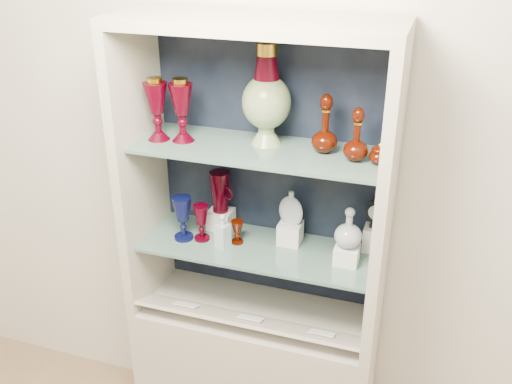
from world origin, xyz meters
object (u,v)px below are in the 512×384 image
(ruby_goblet_tall, at_px, (201,223))
(ruby_goblet_small, at_px, (237,232))
(pedestal_lamp_right, at_px, (157,109))
(clear_round_decanter, at_px, (349,229))
(lidded_bowl, at_px, (379,153))
(cameo_medallion, at_px, (376,214))
(cobalt_goblet, at_px, (183,218))
(ruby_decanter_a, at_px, (326,120))
(clear_square_bottle, at_px, (223,230))
(pedestal_lamp_left, at_px, (182,110))
(ruby_decanter_b, at_px, (357,133))
(enamel_urn, at_px, (266,95))
(flat_flask, at_px, (291,207))
(ruby_pitcher, at_px, (220,192))

(ruby_goblet_tall, relative_size, ruby_goblet_small, 1.55)
(pedestal_lamp_right, bearing_deg, clear_round_decanter, 1.64)
(lidded_bowl, height_order, cameo_medallion, lidded_bowl)
(cobalt_goblet, xyz_separation_m, ruby_goblet_small, (0.22, 0.03, -0.04))
(ruby_decanter_a, distance_m, ruby_goblet_tall, 0.66)
(cobalt_goblet, height_order, ruby_goblet_tall, cobalt_goblet)
(clear_square_bottle, bearing_deg, pedestal_lamp_right, 177.37)
(pedestal_lamp_left, height_order, ruby_decanter_b, pedestal_lamp_left)
(lidded_bowl, relative_size, cameo_medallion, 0.67)
(cobalt_goblet, bearing_deg, ruby_decanter_a, 7.31)
(lidded_bowl, bearing_deg, enamel_urn, 170.73)
(ruby_goblet_small, height_order, cameo_medallion, cameo_medallion)
(ruby_decanter_b, distance_m, flat_flask, 0.44)
(lidded_bowl, bearing_deg, cobalt_goblet, -178.39)
(ruby_goblet_small, bearing_deg, lidded_bowl, -1.49)
(cobalt_goblet, height_order, ruby_pitcher, ruby_pitcher)
(ruby_pitcher, bearing_deg, pedestal_lamp_left, -106.14)
(flat_flask, bearing_deg, clear_round_decanter, -6.89)
(lidded_bowl, bearing_deg, ruby_goblet_small, 178.51)
(ruby_decanter_a, bearing_deg, cobalt_goblet, -172.69)
(ruby_decanter_a, bearing_deg, ruby_pitcher, 171.82)
(ruby_decanter_b, bearing_deg, clear_round_decanter, -172.54)
(pedestal_lamp_left, height_order, ruby_goblet_small, pedestal_lamp_left)
(ruby_decanter_a, bearing_deg, flat_flask, 165.38)
(cameo_medallion, bearing_deg, enamel_urn, -157.65)
(clear_square_bottle, bearing_deg, ruby_decanter_b, 3.88)
(lidded_bowl, xyz_separation_m, cobalt_goblet, (-0.75, -0.02, -0.37))
(pedestal_lamp_right, distance_m, clear_square_bottle, 0.53)
(ruby_goblet_tall, height_order, clear_square_bottle, ruby_goblet_tall)
(lidded_bowl, distance_m, cobalt_goblet, 0.83)
(ruby_goblet_small, bearing_deg, ruby_goblet_tall, -172.93)
(enamel_urn, relative_size, ruby_decanter_a, 1.54)
(enamel_urn, height_order, ruby_pitcher, enamel_urn)
(cameo_medallion, bearing_deg, ruby_decanter_a, -143.62)
(enamel_urn, bearing_deg, flat_flask, 6.74)
(pedestal_lamp_right, height_order, lidded_bowl, pedestal_lamp_right)
(ruby_pitcher, bearing_deg, enamel_urn, 13.54)
(ruby_pitcher, height_order, flat_flask, ruby_pitcher)
(enamel_urn, height_order, ruby_goblet_tall, enamel_urn)
(clear_square_bottle, bearing_deg, pedestal_lamp_left, 170.30)
(clear_round_decanter, bearing_deg, ruby_decanter_a, 159.47)
(lidded_bowl, bearing_deg, clear_square_bottle, -177.20)
(pedestal_lamp_right, distance_m, ruby_goblet_tall, 0.49)
(clear_round_decanter, bearing_deg, clear_square_bottle, -176.13)
(ruby_decanter_a, height_order, ruby_pitcher, ruby_decanter_a)
(pedestal_lamp_right, height_order, enamel_urn, enamel_urn)
(ruby_decanter_b, bearing_deg, ruby_pitcher, 169.15)
(pedestal_lamp_left, height_order, flat_flask, pedestal_lamp_left)
(cobalt_goblet, height_order, cameo_medallion, cameo_medallion)
(pedestal_lamp_left, relative_size, clear_round_decanter, 1.53)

